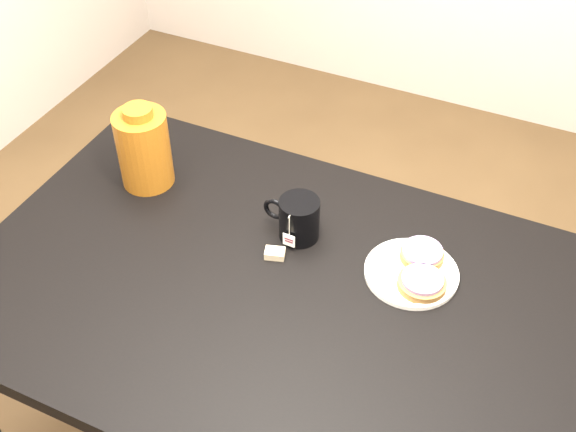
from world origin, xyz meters
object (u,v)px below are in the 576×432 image
(mug, at_px, (298,218))
(bagel_package, at_px, (144,148))
(table, at_px, (282,313))
(bagel_front, at_px, (422,282))
(plate, at_px, (411,272))
(bagel_back, at_px, (422,254))
(teabag_pouch, at_px, (275,253))

(mug, xyz_separation_m, bagel_package, (-0.43, 0.02, 0.05))
(table, height_order, bagel_front, bagel_front)
(plate, relative_size, bagel_back, 1.68)
(bagel_front, height_order, teabag_pouch, bagel_front)
(table, relative_size, bagel_back, 11.27)
(plate, bearing_deg, teabag_pouch, -165.72)
(bagel_front, distance_m, bagel_package, 0.75)
(bagel_front, bearing_deg, bagel_back, 107.05)
(bagel_back, height_order, mug, mug)
(bagel_front, height_order, mug, mug)
(bagel_back, xyz_separation_m, teabag_pouch, (-0.31, -0.13, -0.02))
(teabag_pouch, bearing_deg, table, -56.00)
(plate, distance_m, teabag_pouch, 0.31)
(mug, bearing_deg, table, -76.15)
(table, height_order, teabag_pouch, teabag_pouch)
(bagel_front, bearing_deg, bagel_package, 174.98)
(table, relative_size, bagel_front, 12.99)
(teabag_pouch, distance_m, bagel_package, 0.43)
(table, xyz_separation_m, teabag_pouch, (-0.06, 0.08, 0.09))
(table, height_order, bagel_back, bagel_back)
(mug, bearing_deg, plate, -0.31)
(bagel_back, relative_size, mug, 0.88)
(bagel_back, relative_size, bagel_package, 0.56)
(bagel_back, bearing_deg, table, -140.30)
(mug, relative_size, bagel_package, 0.64)
(plate, xyz_separation_m, teabag_pouch, (-0.30, -0.08, 0.00))
(plate, relative_size, mug, 1.48)
(table, bearing_deg, mug, 102.28)
(plate, bearing_deg, bagel_back, 81.43)
(teabag_pouch, relative_size, bagel_package, 0.20)
(bagel_back, distance_m, bagel_package, 0.72)
(table, bearing_deg, bagel_back, 39.70)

